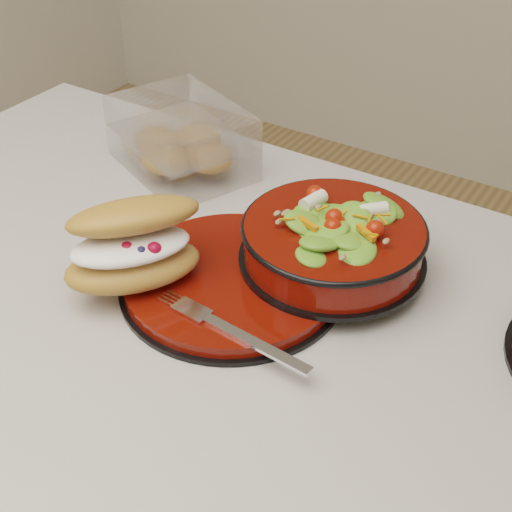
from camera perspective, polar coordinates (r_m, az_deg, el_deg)
The scene contains 5 objects.
dinner_plate at distance 0.82m, azimuth -1.91°, elevation -1.95°, with size 0.26×0.26×0.02m.
salad_bowl at distance 0.82m, azimuth 6.22°, elevation 1.59°, with size 0.22×0.22×0.09m.
croissant at distance 0.79m, azimuth -9.70°, elevation 0.82°, with size 0.16×0.18×0.09m.
fork at distance 0.74m, azimuth -1.69°, elevation -6.15°, with size 0.17×0.03×0.00m.
pastry_box at distance 1.05m, azimuth -5.97°, elevation 9.17°, with size 0.24×0.21×0.09m.
Camera 1 is at (0.34, -0.48, 1.42)m, focal length 50.00 mm.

